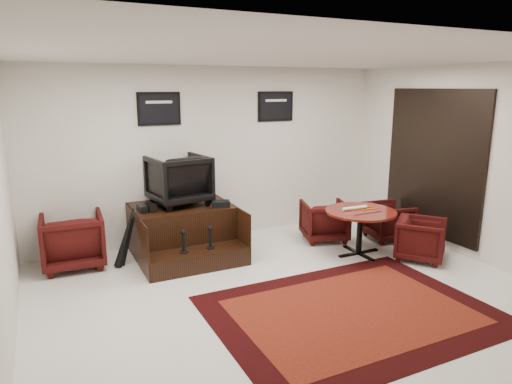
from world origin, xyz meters
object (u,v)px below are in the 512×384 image
Objects in this scene: shine_podium at (183,232)px; shine_chair at (178,177)px; table_chair_corner at (421,237)px; table_chair_window at (388,219)px; meeting_table at (360,216)px; armchair_side at (73,238)px; table_chair_back at (324,219)px.

shine_podium is 1.81× the size of shine_chair.
shine_podium is at bearing 111.21° from table_chair_corner.
shine_chair is (-0.00, 0.15, 0.81)m from shine_podium.
table_chair_window is (3.27, -0.94, -0.82)m from shine_chair.
table_chair_window is (3.27, -0.79, -0.01)m from shine_podium.
shine_podium is 1.43× the size of meeting_table.
meeting_table reaches higher than table_chair_corner.
table_chair_corner is (4.59, -1.92, -0.08)m from armchair_side.
table_chair_back is at bearing 75.10° from table_chair_window.
table_chair_window is at bearing 37.49° from table_chair_corner.
shine_chair is at bearing 151.16° from meeting_table.
table_chair_corner is at bearing -39.74° from meeting_table.
meeting_table is at bearing 143.24° from shine_chair.
armchair_side is at bearing 117.91° from table_chair_corner.
shine_chair is 0.99× the size of armchair_side.
table_chair_corner is (-0.22, -0.93, 0.00)m from table_chair_window.
armchair_side is 1.25× the size of table_chair_corner.
table_chair_back is (2.29, -0.51, -0.80)m from shine_chair.
armchair_side reaches higher than meeting_table.
shine_podium is 2.09× the size of table_chair_back.
armchair_side reaches higher than table_chair_back.
table_chair_back is 1.07m from table_chair_window.
table_chair_back is (3.82, -0.56, -0.06)m from armchair_side.
armchair_side reaches higher than table_chair_corner.
armchair_side is at bearing 160.83° from meeting_table.
shine_podium reaches higher than table_chair_window.
shine_chair reaches higher than table_chair_back.
shine_podium is 1.55m from armchair_side.
shine_chair is 0.79× the size of meeting_table.
armchair_side is at bearing -9.79° from shine_chair.
shine_chair is at bearing 109.14° from table_chair_corner.
shine_podium reaches higher than table_chair_corner.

